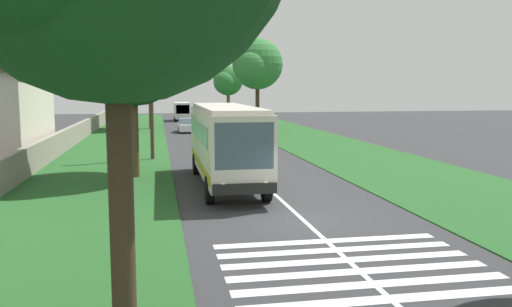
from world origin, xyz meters
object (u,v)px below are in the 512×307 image
(roadside_tree_left_2, at_px, (129,51))
(roadside_tree_right_1, at_px, (227,82))
(trailing_car_3, at_px, (210,119))
(roadside_tree_left_0, at_px, (148,50))
(trailing_car_0, at_px, (237,133))
(coach_bus, at_px, (226,140))
(roadside_tree_right_0, at_px, (256,65))
(trailing_car_2, at_px, (218,122))
(trailing_minibus_0, at_px, (182,110))
(utility_pole, at_px, (151,92))
(trailing_car_1, at_px, (187,126))

(roadside_tree_left_2, bearing_deg, roadside_tree_right_1, -12.50)
(trailing_car_3, bearing_deg, roadside_tree_left_0, 128.47)
(trailing_car_0, bearing_deg, coach_bus, 170.02)
(roadside_tree_right_0, bearing_deg, trailing_car_2, 49.27)
(coach_bus, relative_size, roadside_tree_right_0, 1.13)
(roadside_tree_left_2, distance_m, roadside_tree_right_0, 32.11)
(trailing_car_2, distance_m, roadside_tree_right_0, 8.09)
(coach_bus, relative_size, roadside_tree_left_2, 1.18)
(trailing_car_3, distance_m, trailing_minibus_0, 8.88)
(roadside_tree_right_1, relative_size, utility_pole, 0.95)
(trailing_car_3, bearing_deg, roadside_tree_right_0, -155.48)
(trailing_car_3, height_order, roadside_tree_right_1, roadside_tree_right_1)
(utility_pole, bearing_deg, trailing_car_1, -9.04)
(trailing_car_0, height_order, trailing_car_1, same)
(utility_pole, bearing_deg, trailing_car_3, -12.01)
(roadside_tree_left_2, bearing_deg, trailing_car_0, -24.61)
(coach_bus, relative_size, trailing_car_1, 2.60)
(trailing_car_0, height_order, roadside_tree_right_0, roadside_tree_right_0)
(roadside_tree_right_1, bearing_deg, trailing_car_0, 174.00)
(trailing_minibus_0, xyz_separation_m, roadside_tree_right_1, (6.34, -7.20, 3.92))
(trailing_car_0, distance_m, roadside_tree_right_0, 14.21)
(coach_bus, xyz_separation_m, trailing_car_1, (30.72, 0.14, -1.48))
(roadside_tree_left_2, relative_size, utility_pole, 1.15)
(roadside_tree_right_0, distance_m, utility_pole, 25.74)
(trailing_car_0, bearing_deg, utility_pole, 147.04)
(trailing_car_2, bearing_deg, trailing_car_0, 179.91)
(trailing_car_2, relative_size, roadside_tree_right_1, 0.55)
(trailing_car_2, xyz_separation_m, roadside_tree_left_0, (-0.09, 7.67, 8.07))
(trailing_minibus_0, bearing_deg, roadside_tree_left_0, 163.36)
(coach_bus, height_order, roadside_tree_left_2, roadside_tree_left_2)
(coach_bus, distance_m, roadside_tree_right_0, 34.09)
(roadside_tree_right_0, bearing_deg, trailing_car_3, 24.52)
(trailing_car_3, relative_size, trailing_minibus_0, 0.72)
(trailing_car_0, bearing_deg, trailing_minibus_0, 6.63)
(trailing_car_0, height_order, roadside_tree_left_0, roadside_tree_left_0)
(trailing_car_3, xyz_separation_m, roadside_tree_right_1, (14.59, -4.04, 4.80))
(trailing_minibus_0, bearing_deg, trailing_car_3, -159.06)
(trailing_car_3, relative_size, utility_pole, 0.52)
(trailing_minibus_0, distance_m, roadside_tree_left_2, 47.61)
(roadside_tree_right_1, bearing_deg, trailing_car_2, 169.59)
(roadside_tree_left_0, relative_size, roadside_tree_right_0, 1.26)
(trailing_car_0, xyz_separation_m, roadside_tree_right_1, (35.82, -3.77, 4.80))
(trailing_car_2, height_order, utility_pole, utility_pole)
(coach_bus, height_order, roadside_tree_right_0, roadside_tree_right_0)
(trailing_minibus_0, bearing_deg, utility_pole, 174.78)
(roadside_tree_left_0, height_order, roadside_tree_left_2, roadside_tree_left_0)
(coach_bus, distance_m, roadside_tree_left_0, 36.93)
(trailing_car_0, distance_m, utility_pole, 13.59)
(trailing_car_2, distance_m, roadside_tree_right_1, 21.25)
(trailing_car_0, height_order, roadside_tree_right_1, roadside_tree_right_1)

